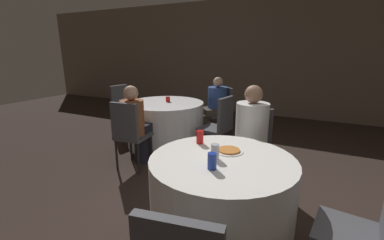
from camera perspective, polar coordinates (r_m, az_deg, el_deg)
wall_back at (r=6.52m, az=22.97°, el=12.53°), size 16.00×0.06×2.80m
table_near at (r=2.24m, az=6.49°, el=-17.10°), size 1.17×1.17×0.73m
table_far at (r=4.38m, az=-5.90°, el=-0.80°), size 1.28×1.28×0.73m
chair_near_north at (r=3.03m, az=13.35°, el=-4.57°), size 0.41×0.41×0.94m
chair_near_east at (r=1.97m, az=34.85°, el=-18.32°), size 0.46×0.45×0.94m
chair_far_northeast at (r=4.68m, az=6.73°, el=2.64°), size 0.57×0.57×0.94m
chair_far_east at (r=3.73m, az=6.24°, el=-0.55°), size 0.46×0.46×0.94m
chair_far_west at (r=5.07m, az=-15.14°, el=3.18°), size 0.46×0.45×0.94m
chair_far_south at (r=3.45m, az=-13.84°, el=-2.18°), size 0.44×0.44×0.94m
person_white_shirt at (r=2.87m, az=12.65°, el=-4.35°), size 0.35×0.52×1.21m
person_floral_shirt at (r=3.59m, az=-12.30°, el=-1.32°), size 0.33×0.50×1.13m
person_blue_shirt at (r=4.61m, az=4.88°, el=2.71°), size 0.48×0.48×1.12m
pizza_plate_near at (r=2.22m, az=8.19°, el=-6.71°), size 0.25×0.25×0.02m
soda_can_blue at (r=1.87m, az=4.48°, el=-9.09°), size 0.07×0.07×0.12m
soda_can_silver at (r=2.04m, az=5.11°, el=-6.99°), size 0.07×0.07×0.12m
soda_can_red at (r=2.36m, az=1.77°, el=-3.81°), size 0.07×0.07×0.12m
cup_far at (r=4.35m, az=-5.38°, el=4.63°), size 0.07×0.07×0.09m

